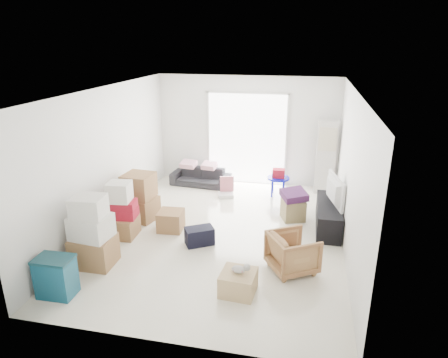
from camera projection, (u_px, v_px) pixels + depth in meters
room_shell at (221, 166)px, 7.21m from camera, size 4.98×6.48×3.18m
sliding_door at (247, 135)px, 9.99m from camera, size 2.10×0.04×2.33m
ac_tower at (326, 157)px, 9.43m from camera, size 0.45×0.30×1.75m
tv_console at (328, 216)px, 7.81m from camera, size 0.45×1.51×0.50m
television at (330, 201)px, 7.71m from camera, size 0.77×1.07×0.13m
sofa at (201, 174)px, 10.08m from camera, size 1.52×0.57×0.58m
pillow_left at (188, 159)px, 10.07m from camera, size 0.45×0.38×0.13m
pillow_right at (209, 161)px, 9.95m from camera, size 0.40×0.34×0.12m
armchair at (293, 251)px, 6.32m from camera, size 0.90×0.91×0.70m
storage_bins at (56, 277)px, 5.71m from camera, size 0.54×0.38×0.61m
box_stack_a at (92, 235)px, 6.43m from camera, size 0.66×0.56×1.20m
box_stack_b at (121, 213)px, 7.42m from camera, size 0.61×0.54×1.07m
box_stack_c at (140, 197)px, 8.13m from camera, size 0.76×0.68×0.97m
loose_box at (171, 220)px, 7.74m from camera, size 0.49×0.49×0.39m
duffel_bag at (199, 236)px, 7.20m from camera, size 0.58×0.51×0.32m
ottoman at (293, 209)px, 8.19m from camera, size 0.55×0.55×0.43m
blanket at (294, 197)px, 8.09m from camera, size 0.62×0.62×0.14m
kids_table at (278, 177)px, 9.35m from camera, size 0.53×0.53×0.66m
toy_walker at (226, 191)px, 9.43m from camera, size 0.42×0.39×0.46m
wood_crate at (238, 282)px, 5.82m from camera, size 0.53×0.53×0.33m
plush_bunny at (241, 269)px, 5.75m from camera, size 0.27×0.15×0.14m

